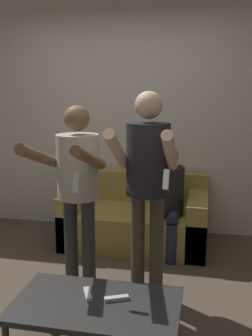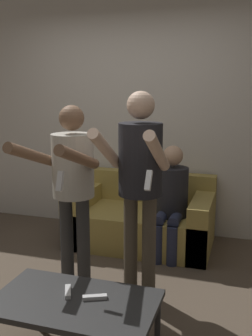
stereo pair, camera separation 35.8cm
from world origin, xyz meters
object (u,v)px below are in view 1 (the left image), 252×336
object	(u,v)px
couch	(136,220)
remote_near	(116,298)
person_standing_left	(77,179)
coffee_table	(96,308)
remote_far	(88,294)
person_seated	(168,196)
person_standing_right	(148,173)

from	to	relation	value
couch	remote_near	distance (m)	1.89
person_standing_left	coffee_table	bearing A→B (deg)	-64.98
remote_near	remote_far	xyz separation A→B (m)	(-0.19, 0.01, 0.00)
couch	remote_far	xyz separation A→B (m)	(0.02, -1.86, 0.15)
person_seated	coffee_table	xyz separation A→B (m)	(-0.26, -1.74, -0.24)
couch	person_standing_left	distance (m)	1.36
remote_near	remote_far	distance (m)	0.19
coffee_table	remote_near	bearing A→B (deg)	23.38
coffee_table	remote_far	xyz separation A→B (m)	(-0.07, 0.06, 0.05)
person_standing_left	person_seated	bearing A→B (deg)	56.27
person_seated	coffee_table	size ratio (longest dim) A/B	1.09
coffee_table	person_standing_right	bearing A→B (deg)	76.81
person_standing_left	person_standing_right	world-z (taller)	person_standing_right
person_standing_left	person_standing_right	bearing A→B (deg)	0.86
couch	coffee_table	bearing A→B (deg)	-87.27
remote_near	couch	bearing A→B (deg)	96.31
person_standing_right	remote_near	world-z (taller)	person_standing_right
person_seated	coffee_table	bearing A→B (deg)	-98.45
person_seated	remote_far	distance (m)	1.72
person_standing_left	remote_near	bearing A→B (deg)	-56.88
person_standing_right	remote_far	bearing A→B (deg)	-109.39
coffee_table	remote_near	xyz separation A→B (m)	(0.12, 0.05, 0.05)
person_standing_left	person_seated	world-z (taller)	person_standing_left
person_seated	coffee_table	distance (m)	1.78
person_standing_right	remote_far	xyz separation A→B (m)	(-0.26, -0.74, -0.63)
remote_near	person_standing_left	bearing A→B (deg)	123.12
person_standing_left	coffee_table	distance (m)	1.07
person_standing_right	remote_far	size ratio (longest dim) A/B	10.90
couch	person_seated	world-z (taller)	person_seated
person_standing_right	remote_near	size ratio (longest dim) A/B	10.87
person_standing_left	person_seated	distance (m)	1.19
person_standing_left	remote_near	size ratio (longest dim) A/B	10.14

